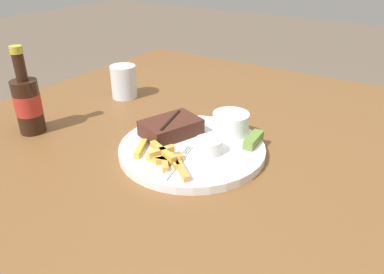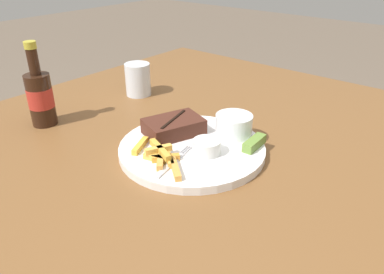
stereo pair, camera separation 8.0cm
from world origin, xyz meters
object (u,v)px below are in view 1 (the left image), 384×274
pickle_spear (253,140)px  fork_utensil (177,163)px  dinner_plate (192,149)px  steak_portion (171,127)px  beer_bottle (28,103)px  coleslaw_cup (231,122)px  drinking_glass (124,82)px  dipping_sauce_cup (208,145)px

pickle_spear → fork_utensil: 0.18m
dinner_plate → fork_utensil: 0.08m
dinner_plate → steak_portion: size_ratio=2.12×
steak_portion → beer_bottle: 0.34m
coleslaw_cup → fork_utensil: 0.18m
coleslaw_cup → fork_utensil: (-0.18, 0.02, -0.03)m
dinner_plate → drinking_glass: drinking_glass is taller
dinner_plate → fork_utensil: size_ratio=2.37×
steak_portion → beer_bottle: beer_bottle is taller
drinking_glass → beer_bottle: bearing=173.8°
pickle_spear → dinner_plate: bearing=125.7°
steak_portion → pickle_spear: 0.19m
steak_portion → drinking_glass: 0.32m
pickle_spear → fork_utensil: pickle_spear is taller
dinner_plate → dipping_sauce_cup: (-0.01, -0.04, 0.03)m
dinner_plate → drinking_glass: size_ratio=3.34×
steak_portion → pickle_spear: steak_portion is taller
beer_bottle → drinking_glass: bearing=-6.2°
beer_bottle → steak_portion: bearing=-65.7°
steak_portion → beer_bottle: bearing=114.3°
dinner_plate → coleslaw_cup: coleslaw_cup is taller
pickle_spear → dipping_sauce_cup: bearing=143.0°
coleslaw_cup → drinking_glass: 0.39m
steak_portion → dipping_sauce_cup: size_ratio=2.55×
dipping_sauce_cup → coleslaw_cup: bearing=1.9°
pickle_spear → steak_portion: bearing=109.1°
dinner_plate → coleslaw_cup: bearing=-22.8°
steak_portion → dinner_plate: bearing=-103.8°
steak_portion → coleslaw_cup: bearing=-53.3°
dinner_plate → pickle_spear: 0.13m
beer_bottle → dinner_plate: bearing=-71.9°
pickle_spear → coleslaw_cup: bearing=73.0°
dinner_plate → beer_bottle: beer_bottle is taller
steak_portion → fork_utensil: size_ratio=1.12×
dipping_sauce_cup → beer_bottle: (-0.12, 0.42, 0.04)m
steak_portion → pickle_spear: (0.06, -0.18, -0.01)m
dipping_sauce_cup → dinner_plate: bearing=81.6°
steak_portion → pickle_spear: size_ratio=2.11×
dipping_sauce_cup → beer_bottle: size_ratio=0.28×
steak_portion → coleslaw_cup: coleslaw_cup is taller
fork_utensil → dinner_plate: bearing=0.0°
fork_utensil → beer_bottle: (-0.04, 0.40, 0.05)m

